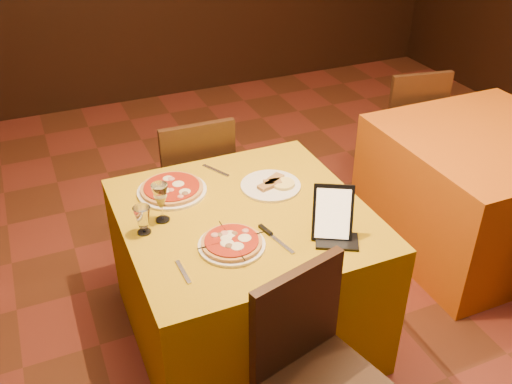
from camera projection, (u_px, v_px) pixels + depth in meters
name	position (u px, v px, depth m)	size (l,w,h in m)	color
floor	(334.00, 339.00, 2.96)	(6.00, 7.00, 0.01)	#5E2D19
main_table	(245.00, 275.00, 2.81)	(1.10, 1.10, 0.75)	#B88D0B
side_table	(479.00, 191.00, 3.47)	(1.10, 1.10, 0.75)	#BE540C
chair_main_far	(192.00, 181.00, 3.42)	(0.48, 0.48, 0.91)	black
chair_side_far	(401.00, 125.00, 4.06)	(0.44, 0.44, 0.91)	#30220F
pizza_near	(232.00, 244.00, 2.39)	(0.29, 0.29, 0.03)	white
pizza_far	(172.00, 190.00, 2.75)	(0.34, 0.34, 0.03)	white
cutlet_dish	(271.00, 185.00, 2.79)	(0.30, 0.30, 0.03)	white
wine_glass	(161.00, 203.00, 2.51)	(0.08, 0.08, 0.19)	#CBC573
water_glass	(143.00, 220.00, 2.44)	(0.07, 0.07, 0.13)	white
tablet	(333.00, 213.00, 2.40)	(0.17, 0.01, 0.24)	black
knife	(277.00, 240.00, 2.43)	(0.22, 0.02, 0.01)	silver
fork_near	(183.00, 272.00, 2.25)	(0.15, 0.02, 0.01)	silver
fork_far	(216.00, 171.00, 2.93)	(0.18, 0.02, 0.01)	silver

